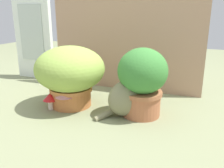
# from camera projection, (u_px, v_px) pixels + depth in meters

# --- Properties ---
(ground_plane) EXTENTS (6.00, 6.00, 0.00)m
(ground_plane) POSITION_uv_depth(u_px,v_px,m) (96.00, 111.00, 1.52)
(ground_plane) COLOR gray
(cardboard_backdrop) EXTENTS (1.20, 0.03, 0.74)m
(cardboard_backdrop) POSITION_uv_depth(u_px,v_px,m) (124.00, 43.00, 1.85)
(cardboard_backdrop) COLOR tan
(cardboard_backdrop) RESTS_ON ground
(window_panel_white) EXTENTS (0.38, 0.05, 0.76)m
(window_panel_white) POSITION_uv_depth(u_px,v_px,m) (33.00, 36.00, 2.17)
(window_panel_white) COLOR white
(window_panel_white) RESTS_ON ground
(grass_planter) EXTENTS (0.45, 0.45, 0.40)m
(grass_planter) POSITION_uv_depth(u_px,v_px,m) (70.00, 73.00, 1.54)
(grass_planter) COLOR #C0703C
(grass_planter) RESTS_ON ground
(leafy_planter) EXTENTS (0.29, 0.29, 0.41)m
(leafy_planter) POSITION_uv_depth(u_px,v_px,m) (142.00, 80.00, 1.40)
(leafy_planter) COLOR #AF6541
(leafy_planter) RESTS_ON ground
(cat) EXTENTS (0.31, 0.33, 0.32)m
(cat) POSITION_uv_depth(u_px,v_px,m) (130.00, 95.00, 1.43)
(cat) COLOR #7C7957
(cat) RESTS_ON ground
(mushroom_ornament_pink) EXTENTS (0.12, 0.12, 0.15)m
(mushroom_ornament_pink) POSITION_uv_depth(u_px,v_px,m) (65.00, 95.00, 1.48)
(mushroom_ornament_pink) COLOR beige
(mushroom_ornament_pink) RESTS_ON ground
(mushroom_ornament_red) EXTENTS (0.09, 0.09, 0.11)m
(mushroom_ornament_red) POSITION_uv_depth(u_px,v_px,m) (50.00, 98.00, 1.52)
(mushroom_ornament_red) COLOR beige
(mushroom_ornament_red) RESTS_ON ground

